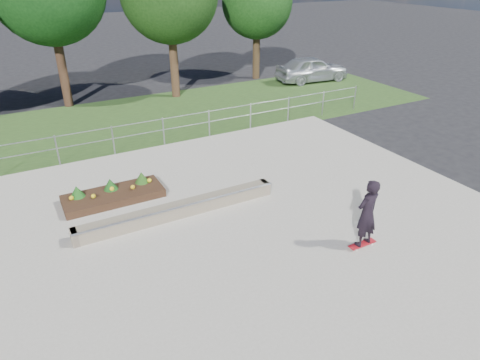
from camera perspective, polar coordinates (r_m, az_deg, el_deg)
name	(u,v)px	position (r m, az deg, el deg)	size (l,w,h in m)	color
ground	(260,240)	(11.58, 2.72, -8.06)	(120.00, 120.00, 0.00)	black
grass_verge	(139,121)	(20.78, -13.27, 7.71)	(30.00, 8.00, 0.02)	#29471C
concrete_slab	(260,240)	(11.56, 2.72, -7.94)	(15.00, 15.00, 0.06)	#9C978A
fence	(163,128)	(17.35, -10.20, 6.83)	(20.06, 0.06, 1.20)	#95999D
tree_far_right	(257,3)	(27.47, 2.30, 22.54)	(4.20, 4.20, 6.60)	#2F2012
grind_ledge	(179,210)	(12.52, -8.11, -3.93)	(6.00, 0.44, 0.43)	#695E4D
planter_bed	(113,194)	(13.83, -16.58, -1.76)	(3.00, 1.20, 0.61)	black
skateboarder	(367,213)	(11.16, 16.59, -4.30)	(0.80, 0.52, 1.92)	white
parked_car	(312,69)	(27.57, 9.58, 14.42)	(1.82, 4.52, 1.54)	#B4B8BE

